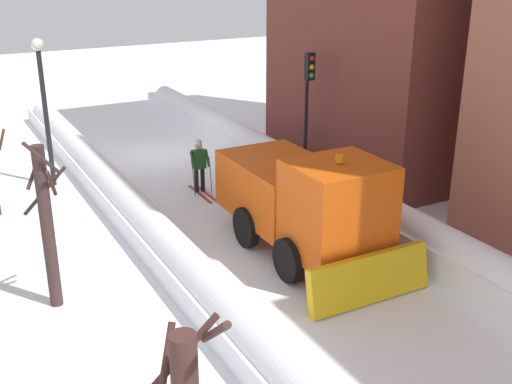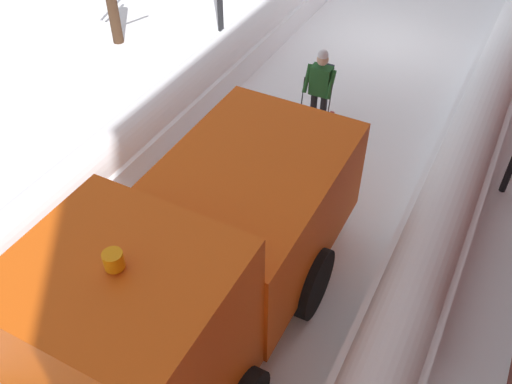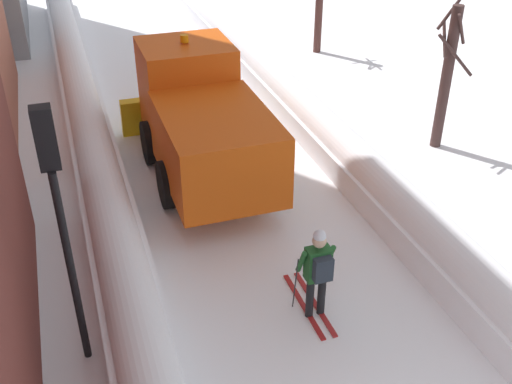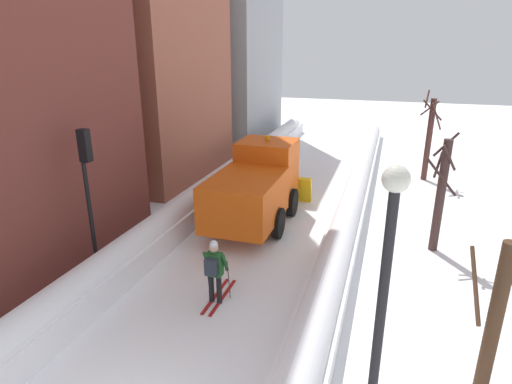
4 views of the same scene
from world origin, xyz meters
name	(u,v)px [view 3 (image 3 of 4)]	position (x,y,z in m)	size (l,w,h in m)	color
ground_plane	(221,170)	(0.00, 10.00, 0.00)	(80.00, 80.00, 0.00)	white
snowbank_left	(99,169)	(-2.94, 10.00, 0.55)	(1.10, 36.00, 1.20)	white
snowbank_right	(329,137)	(2.94, 10.00, 0.47)	(1.10, 36.00, 1.06)	white
plow_truck	(201,120)	(-0.45, 9.92, 1.48)	(3.20, 5.98, 3.12)	#DB510F
skier	(318,270)	(0.15, 4.41, 1.00)	(0.62, 1.80, 1.81)	black
traffic_light_pole	(56,194)	(-3.76, 4.81, 3.05)	(0.28, 0.42, 4.34)	black
bare_tree_mid	(447,76)	(5.86, 9.46, 1.97)	(0.98, 0.88, 3.94)	#3E2A27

